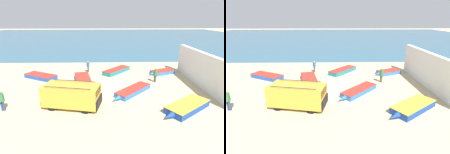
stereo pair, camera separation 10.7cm
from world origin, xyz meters
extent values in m
plane|color=tan|center=(0.00, 0.00, 0.00)|extent=(200.00, 200.00, 0.00)
cube|color=#33607A|center=(0.00, 52.00, 0.00)|extent=(120.00, 80.00, 0.01)
cube|color=silver|center=(11.05, 1.00, 1.90)|extent=(0.50, 12.17, 3.80)
cube|color=gold|center=(-2.60, -3.50, 1.14)|extent=(5.07, 3.01, 1.72)
cube|color=black|center=(-0.22, -3.95, 0.67)|extent=(0.47, 1.97, 0.77)
cube|color=#1E232D|center=(-0.30, -3.94, 1.65)|extent=(0.42, 1.88, 0.55)
cylinder|color=black|center=(-0.98, -2.84, 0.34)|extent=(0.70, 0.34, 0.67)
cylinder|color=black|center=(-1.33, -4.71, 0.34)|extent=(0.70, 0.34, 0.67)
cylinder|color=black|center=(-3.87, -2.29, 0.34)|extent=(0.70, 0.34, 0.67)
cylinder|color=black|center=(-4.22, -4.16, 0.34)|extent=(0.70, 0.34, 0.67)
cylinder|color=black|center=(-2.44, -2.67, 2.12)|extent=(3.83, 0.78, 0.05)
cylinder|color=black|center=(-2.76, -4.33, 2.12)|extent=(3.83, 0.78, 0.05)
cube|color=#2D66AD|center=(3.17, -0.71, 0.23)|extent=(4.13, 4.15, 0.47)
cone|color=#2D66AD|center=(1.25, -2.65, 0.23)|extent=(1.01, 1.01, 0.45)
cube|color=#B22D23|center=(3.17, -0.71, 0.40)|extent=(1.04, 1.04, 0.05)
cube|color=#B22D23|center=(3.17, -0.71, 0.49)|extent=(4.17, 4.19, 0.04)
cube|color=#2D66AD|center=(-2.54, 2.79, 0.30)|extent=(2.51, 4.00, 0.59)
cone|color=#2D66AD|center=(-2.02, 0.59, 0.30)|extent=(0.73, 0.92, 0.56)
cube|color=#B22D23|center=(-2.54, 2.79, 0.53)|extent=(1.56, 0.55, 0.05)
cube|color=#B22D23|center=(-2.54, 2.79, 0.61)|extent=(2.53, 4.04, 0.04)
cube|color=#234CA3|center=(-8.07, 4.10, 0.24)|extent=(4.43, 3.32, 0.48)
cone|color=#234CA3|center=(-10.32, 5.26, 0.24)|extent=(1.02, 0.82, 0.46)
cube|color=#B22D23|center=(-8.07, 4.10, 0.41)|extent=(0.85, 1.40, 0.05)
cube|color=#B22D23|center=(-8.07, 4.10, 0.50)|extent=(4.47, 3.36, 0.04)
cube|color=navy|center=(7.27, -4.32, 0.28)|extent=(4.47, 3.84, 0.56)
cone|color=navy|center=(5.14, -5.82, 0.28)|extent=(1.08, 0.98, 0.53)
cube|color=gold|center=(7.27, -4.32, 0.50)|extent=(1.05, 1.38, 0.05)
cube|color=gold|center=(7.27, -4.32, 0.58)|extent=(4.52, 3.88, 0.04)
cube|color=#1E757F|center=(1.78, 6.24, 0.26)|extent=(4.04, 4.29, 0.52)
cone|color=#1E757F|center=(3.59, 8.27, 0.26)|extent=(1.02, 1.06, 0.49)
cube|color=#B22D23|center=(1.78, 6.24, 0.45)|extent=(1.12, 1.03, 0.05)
cube|color=#B22D23|center=(1.78, 6.24, 0.54)|extent=(4.08, 4.33, 0.04)
cube|color=#2D66AD|center=(8.07, 5.51, 0.24)|extent=(3.49, 2.59, 0.47)
cone|color=#2D66AD|center=(6.29, 4.75, 0.24)|extent=(0.82, 0.69, 0.45)
cube|color=#B22D23|center=(8.07, 5.51, 0.41)|extent=(0.71, 1.31, 0.05)
cube|color=#B22D23|center=(8.07, 5.51, 0.49)|extent=(3.53, 2.61, 0.04)
cylinder|color=navy|center=(-8.40, -4.05, 0.44)|extent=(0.17, 0.17, 0.88)
cylinder|color=navy|center=(-8.22, -4.07, 0.44)|extent=(0.17, 0.17, 0.88)
cylinder|color=#2D6B3D|center=(-8.31, -4.06, 1.23)|extent=(0.48, 0.48, 0.70)
sphere|color=tan|center=(-8.31, -4.06, 1.70)|extent=(0.24, 0.24, 0.24)
cylinder|color=#38383D|center=(-2.25, 6.44, 0.39)|extent=(0.15, 0.15, 0.78)
cylinder|color=#38383D|center=(-2.22, 6.60, 0.39)|extent=(0.15, 0.15, 0.78)
cylinder|color=#335189|center=(-2.24, 6.52, 1.08)|extent=(0.42, 0.42, 0.61)
sphere|color=tan|center=(-2.24, 6.52, 1.49)|extent=(0.21, 0.21, 0.21)
cylinder|color=#5B564C|center=(6.15, 2.35, 0.42)|extent=(0.16, 0.16, 0.84)
cylinder|color=#5B564C|center=(6.27, 2.23, 0.42)|extent=(0.16, 0.16, 0.84)
cylinder|color=#2D6B3D|center=(6.21, 2.29, 1.17)|extent=(0.46, 0.46, 0.67)
sphere|color=#8C664C|center=(6.21, 2.29, 1.62)|extent=(0.23, 0.23, 0.23)
camera|label=1|loc=(0.50, -17.32, 7.54)|focal=28.00mm
camera|label=2|loc=(0.60, -17.32, 7.54)|focal=28.00mm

